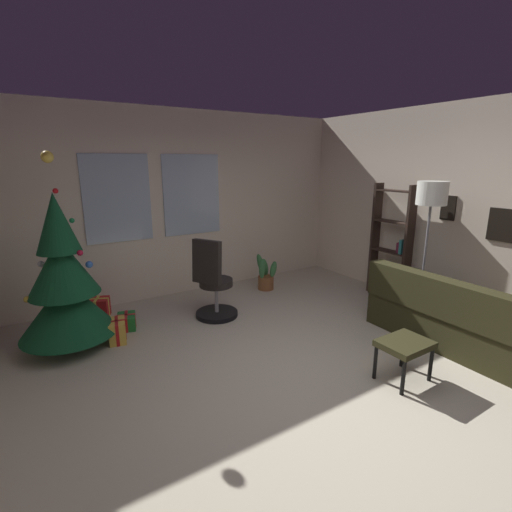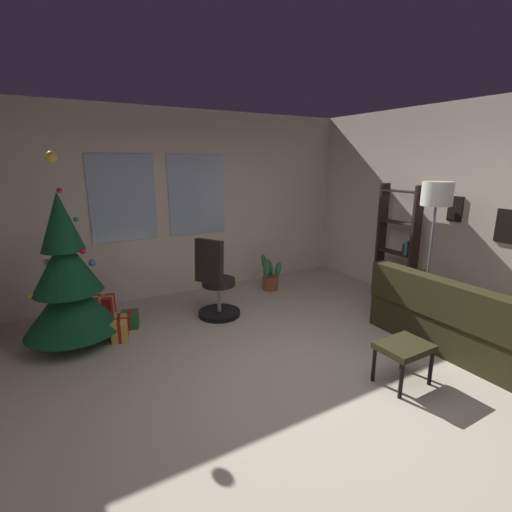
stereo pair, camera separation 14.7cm
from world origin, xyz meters
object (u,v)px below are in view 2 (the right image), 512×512
at_px(couch, 492,329).
at_px(gift_box_green, 130,319).
at_px(holiday_tree, 68,283).
at_px(office_chair, 216,287).
at_px(floor_lamp, 436,205).
at_px(gift_box_red, 102,306).
at_px(potted_plant, 270,275).
at_px(footstool, 404,350).
at_px(bookshelf, 397,250).
at_px(gift_box_gold, 120,329).

bearing_deg(couch, gift_box_green, 140.32).
relative_size(holiday_tree, office_chair, 1.97).
distance_m(couch, floor_lamp, 1.49).
relative_size(couch, gift_box_green, 6.48).
xyz_separation_m(gift_box_red, gift_box_green, (0.23, -0.56, -0.04)).
bearing_deg(office_chair, gift_box_red, 146.85).
relative_size(office_chair, potted_plant, 1.74).
xyz_separation_m(footstool, bookshelf, (1.78, 1.59, 0.40)).
xyz_separation_m(footstool, office_chair, (-0.86, 2.28, 0.08)).
relative_size(gift_box_red, floor_lamp, 0.20).
relative_size(bookshelf, potted_plant, 2.75).
bearing_deg(potted_plant, office_chair, -154.60).
distance_m(couch, potted_plant, 3.10).
bearing_deg(floor_lamp, bookshelf, 61.02).
height_order(gift_box_gold, office_chair, office_chair).
xyz_separation_m(gift_box_green, potted_plant, (2.27, 0.28, 0.15)).
height_order(couch, gift_box_green, couch).
xyz_separation_m(holiday_tree, office_chair, (1.71, -0.15, -0.30)).
height_order(gift_box_green, gift_box_gold, gift_box_gold).
distance_m(holiday_tree, potted_plant, 2.98).
bearing_deg(gift_box_gold, footstool, -47.37).
distance_m(gift_box_gold, office_chair, 1.28).
bearing_deg(gift_box_green, footstool, -53.20).
height_order(gift_box_red, office_chair, office_chair).
bearing_deg(floor_lamp, gift_box_gold, 155.39).
bearing_deg(couch, bookshelf, 74.16).
height_order(couch, potted_plant, couch).
distance_m(office_chair, floor_lamp, 2.88).
distance_m(gift_box_gold, floor_lamp, 3.99).
xyz_separation_m(office_chair, potted_plant, (1.20, 0.57, -0.19)).
distance_m(footstool, floor_lamp, 1.90).
bearing_deg(gift_box_green, bookshelf, -14.86).
xyz_separation_m(gift_box_red, potted_plant, (2.51, -0.28, 0.11)).
xyz_separation_m(footstool, gift_box_green, (-1.92, 2.57, -0.25)).
xyz_separation_m(gift_box_gold, office_chair, (1.24, -0.00, 0.30)).
distance_m(couch, holiday_tree, 4.64).
bearing_deg(footstool, bookshelf, 41.80).
distance_m(footstool, gift_box_green, 3.22).
xyz_separation_m(gift_box_green, floor_lamp, (3.22, -1.85, 1.44)).
distance_m(footstool, holiday_tree, 3.55).
bearing_deg(office_chair, gift_box_gold, 179.91).
xyz_separation_m(footstool, potted_plant, (0.35, 2.85, -0.11)).
relative_size(couch, potted_plant, 3.42).
distance_m(floor_lamp, potted_plant, 2.66).
distance_m(gift_box_green, office_chair, 1.16).
height_order(footstool, gift_box_green, footstool).
height_order(office_chair, bookshelf, bookshelf).
distance_m(couch, gift_box_gold, 4.15).
relative_size(holiday_tree, floor_lamp, 1.18).
distance_m(gift_box_red, bookshelf, 4.27).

